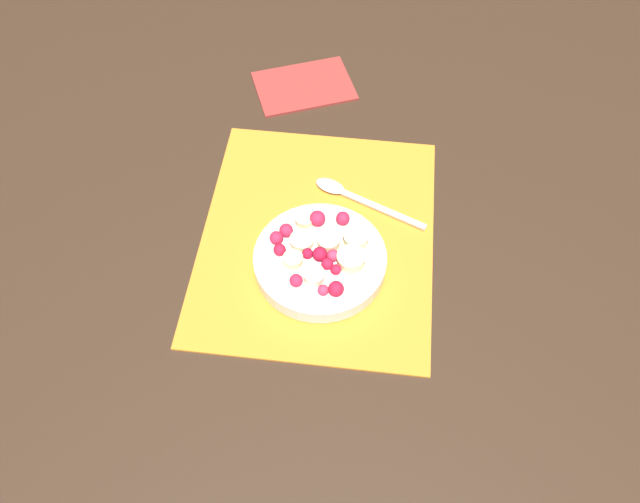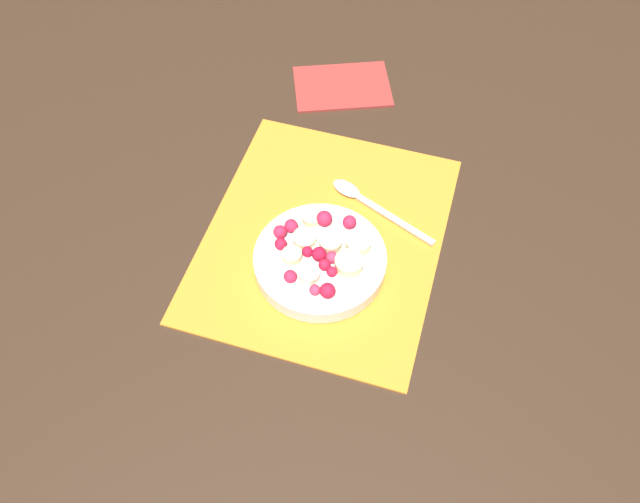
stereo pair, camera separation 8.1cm
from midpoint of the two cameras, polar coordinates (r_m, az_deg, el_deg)
ground_plane at (r=0.87m, az=3.03°, el=1.14°), size 3.00×3.00×0.00m
placemat at (r=0.87m, az=3.04°, el=1.26°), size 0.39×0.32×0.01m
fruit_bowl at (r=0.83m, az=2.84°, el=-0.80°), size 0.18×0.18×0.05m
spoon at (r=0.91m, az=6.50°, el=4.63°), size 0.08×0.17×0.01m
napkin at (r=1.08m, az=4.27°, el=14.78°), size 0.16×0.19×0.01m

